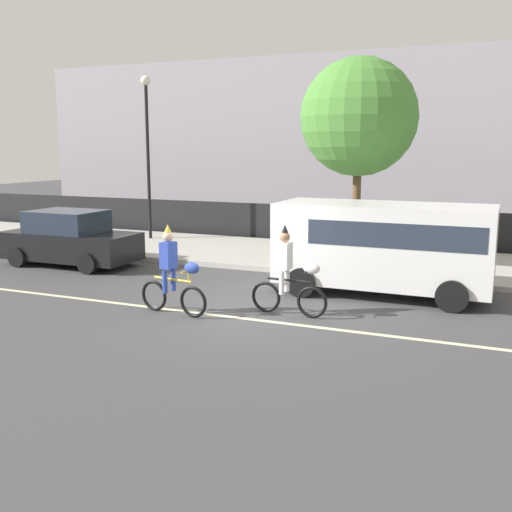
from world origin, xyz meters
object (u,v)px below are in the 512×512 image
object	(u,v)px
parked_car_black	(70,239)
street_lamp_post	(147,133)
parade_cyclist_cobalt	(173,275)
parked_van_white	(387,242)
pedestrian_onlooker	(448,227)
parade_cyclist_zebra	(289,276)

from	to	relation	value
parked_car_black	street_lamp_post	xyz separation A→B (m)	(-0.22, 4.70, 3.21)
parade_cyclist_cobalt	street_lamp_post	xyz separation A→B (m)	(-5.84, 8.15, 3.15)
parked_van_white	parked_car_black	world-z (taller)	parked_van_white
street_lamp_post	pedestrian_onlooker	xyz separation A→B (m)	(10.51, 0.73, -2.97)
parade_cyclist_cobalt	parade_cyclist_zebra	world-z (taller)	same
parade_cyclist_cobalt	street_lamp_post	bearing A→B (deg)	125.64
parade_cyclist_cobalt	pedestrian_onlooker	bearing A→B (deg)	62.22
parked_car_black	parked_van_white	bearing A→B (deg)	0.09
parade_cyclist_zebra	parked_car_black	distance (m)	8.30
parade_cyclist_cobalt	parked_van_white	xyz separation A→B (m)	(3.79, 3.46, 0.44)
parked_van_white	street_lamp_post	size ratio (longest dim) A/B	0.85
parked_van_white	street_lamp_post	distance (m)	11.04
parade_cyclist_cobalt	parade_cyclist_zebra	distance (m)	2.44
parade_cyclist_zebra	parked_car_black	xyz separation A→B (m)	(-7.89, 2.56, -0.06)
parade_cyclist_zebra	pedestrian_onlooker	xyz separation A→B (m)	(2.40, 7.99, 0.17)
parked_van_white	street_lamp_post	bearing A→B (deg)	154.06
parked_car_black	pedestrian_onlooker	world-z (taller)	pedestrian_onlooker
parade_cyclist_cobalt	parked_car_black	xyz separation A→B (m)	(-5.62, 3.45, -0.06)
pedestrian_onlooker	parked_van_white	bearing A→B (deg)	-99.31
parade_cyclist_zebra	street_lamp_post	size ratio (longest dim) A/B	0.33
parade_cyclist_cobalt	parade_cyclist_zebra	bearing A→B (deg)	21.28
street_lamp_post	pedestrian_onlooker	size ratio (longest dim) A/B	3.62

